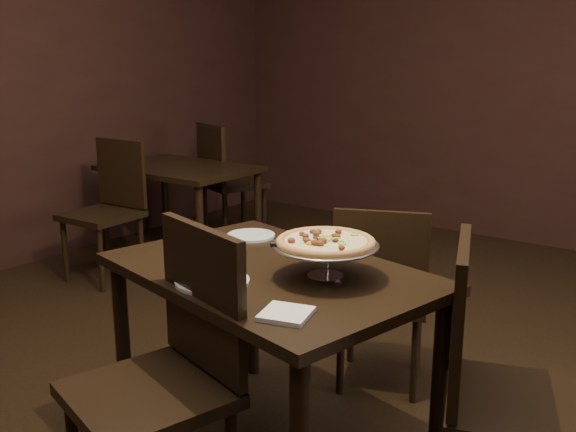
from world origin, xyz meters
The scene contains 16 objects.
room centered at (0.06, 0.03, 1.40)m, with size 6.04×7.04×2.84m.
dining_table centered at (-0.08, -0.07, 0.65)m, with size 1.35×1.05×0.75m.
background_table centered at (-2.20, 1.56, 0.62)m, with size 1.13×0.76×0.71m.
pizza_stand centered at (0.14, -0.03, 0.88)m, with size 0.38×0.38×0.16m.
parmesan_shaker centered at (-0.38, -0.13, 0.80)m, with size 0.05×0.05×0.09m.
pepper_flake_shaker centered at (-0.15, -0.28, 0.80)m, with size 0.06×0.06×0.10m.
packet_caddy centered at (-0.43, -0.08, 0.79)m, with size 0.10×0.10×0.08m.
napkin_stack centered at (0.24, -0.40, 0.76)m, with size 0.14×0.14×0.02m, color white.
plate_left centered at (-0.41, 0.23, 0.76)m, with size 0.21×0.21×0.01m, color white.
plate_near centered at (-0.14, -0.31, 0.76)m, with size 0.26×0.26×0.01m, color white.
serving_spatula centered at (0.04, -0.12, 0.88)m, with size 0.16×0.16×0.02m.
chair_far centered at (0.04, 0.61, 0.48)m, with size 0.54×0.54×0.88m.
chair_near centered at (-0.11, -0.56, 0.54)m, with size 0.58×0.58×1.00m.
chair_side centered at (0.77, -0.02, 0.53)m, with size 0.58×0.58×0.98m.
bg_chair_far centered at (-2.21, 2.11, 0.54)m, with size 0.60×0.60×0.98m.
bg_chair_near centered at (-2.24, 0.92, 0.52)m, with size 0.47×0.47×0.96m.
Camera 1 is at (1.30, -1.86, 1.52)m, focal length 40.00 mm.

